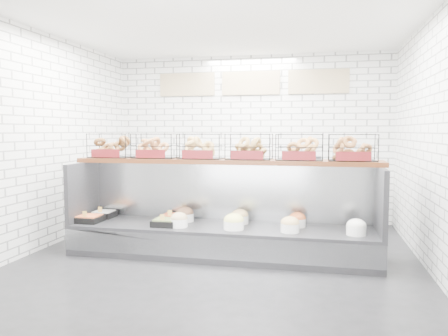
# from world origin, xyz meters

# --- Properties ---
(ground) EXTENTS (5.50, 5.50, 0.00)m
(ground) POSITION_xyz_m (0.00, 0.00, 0.00)
(ground) COLOR black
(ground) RESTS_ON ground
(room_shell) EXTENTS (5.02, 5.51, 3.01)m
(room_shell) POSITION_xyz_m (0.00, 0.60, 2.06)
(room_shell) COLOR silver
(room_shell) RESTS_ON ground
(display_case) EXTENTS (4.00, 0.90, 1.20)m
(display_case) POSITION_xyz_m (-0.01, 0.34, 0.33)
(display_case) COLOR black
(display_case) RESTS_ON ground
(bagel_shelf) EXTENTS (4.10, 0.50, 0.40)m
(bagel_shelf) POSITION_xyz_m (0.00, 0.52, 1.39)
(bagel_shelf) COLOR #421E0E
(bagel_shelf) RESTS_ON display_case
(prep_counter) EXTENTS (4.00, 0.60, 1.20)m
(prep_counter) POSITION_xyz_m (-0.00, 2.43, 0.47)
(prep_counter) COLOR #93969B
(prep_counter) RESTS_ON ground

